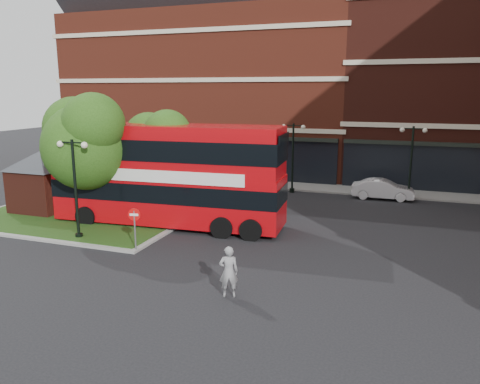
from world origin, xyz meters
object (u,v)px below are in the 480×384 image
at_px(car_white, 383,189).
at_px(car_silver, 197,176).
at_px(woman, 229,272).
at_px(bus, 167,168).

bearing_deg(car_white, car_silver, 88.07).
distance_m(car_silver, car_white, 14.07).
bearing_deg(car_white, woman, 165.42).
height_order(bus, car_white, bus).
bearing_deg(woman, bus, -70.70).
distance_m(bus, car_silver, 11.52).
bearing_deg(car_silver, car_white, -88.06).
xyz_separation_m(car_silver, car_white, (14.07, -0.27, -0.02)).
relative_size(woman, car_silver, 0.46).
bearing_deg(car_silver, woman, -149.09).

